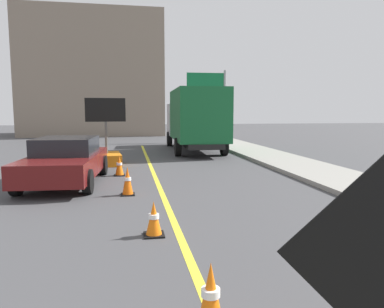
% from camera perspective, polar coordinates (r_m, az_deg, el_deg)
% --- Properties ---
extents(lane_center_stripe, '(0.14, 36.00, 0.01)m').
position_cam_1_polar(lane_center_stripe, '(5.48, -0.17, -16.69)').
color(lane_center_stripe, yellow).
rests_on(lane_center_stripe, ground).
extents(arrow_board_trailer, '(1.60, 1.90, 2.70)m').
position_cam_1_polar(arrow_board_trailer, '(15.25, -13.26, 0.19)').
color(arrow_board_trailer, orange).
rests_on(arrow_board_trailer, ground).
extents(box_truck, '(2.76, 7.98, 3.26)m').
position_cam_1_polar(box_truck, '(19.70, 0.43, 5.63)').
color(box_truck, black).
rests_on(box_truck, ground).
extents(pickup_car, '(2.29, 4.60, 1.38)m').
position_cam_1_polar(pickup_car, '(11.59, -19.21, -0.98)').
color(pickup_car, '#591414').
rests_on(pickup_car, ground).
extents(highway_guide_sign, '(2.79, 0.20, 5.00)m').
position_cam_1_polar(highway_guide_sign, '(25.74, 3.46, 9.54)').
color(highway_guide_sign, gray).
rests_on(highway_guide_sign, ground).
extents(far_building_block, '(12.20, 7.57, 10.76)m').
position_cam_1_polar(far_building_block, '(35.34, -15.04, 11.76)').
color(far_building_block, gray).
rests_on(far_building_block, ground).
extents(traffic_cone_near_sign, '(0.36, 0.36, 0.72)m').
position_cam_1_polar(traffic_cone_near_sign, '(3.86, 2.94, -21.60)').
color(traffic_cone_near_sign, black).
rests_on(traffic_cone_near_sign, ground).
extents(traffic_cone_mid_lane, '(0.36, 0.36, 0.61)m').
position_cam_1_polar(traffic_cone_mid_lane, '(6.50, -6.02, -10.11)').
color(traffic_cone_mid_lane, black).
rests_on(traffic_cone_mid_lane, ground).
extents(traffic_cone_far_lane, '(0.36, 0.36, 0.75)m').
position_cam_1_polar(traffic_cone_far_lane, '(9.61, -10.09, -4.21)').
color(traffic_cone_far_lane, black).
rests_on(traffic_cone_far_lane, ground).
extents(traffic_cone_curbside, '(0.36, 0.36, 0.70)m').
position_cam_1_polar(traffic_cone_curbside, '(12.53, -11.34, -1.79)').
color(traffic_cone_curbside, black).
rests_on(traffic_cone_curbside, ground).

